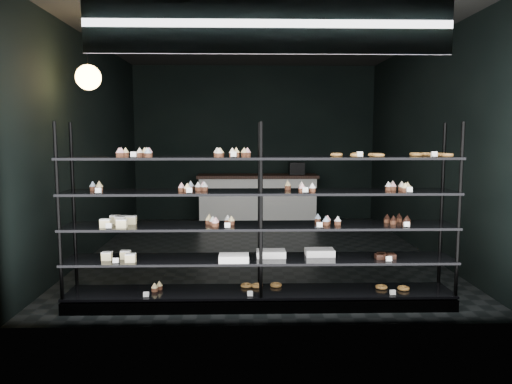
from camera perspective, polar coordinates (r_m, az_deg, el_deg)
room at (r=7.51m, az=0.31°, el=5.18°), size 5.01×6.01×3.20m
display_shelf at (r=5.18m, az=0.22°, el=-6.28°), size 4.00×0.50×1.91m
signage at (r=4.68m, az=1.49°, el=18.49°), size 3.30×0.05×0.50m
pendant_lamp at (r=6.30m, az=-18.62°, el=12.32°), size 0.29×0.29×0.88m
service_counter at (r=10.09m, az=0.25°, el=-0.71°), size 2.41×0.65×1.23m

